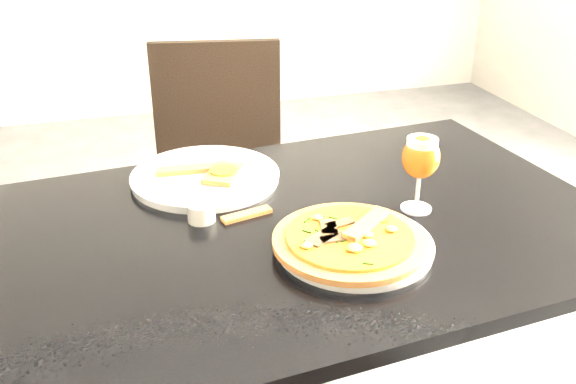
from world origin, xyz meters
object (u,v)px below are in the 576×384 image
object	(u,v)px
chair_far	(221,180)
pizza	(350,239)
dining_table	(312,258)
beer_glass	(421,158)

from	to	relation	value
chair_far	pizza	distance (m)	0.93
chair_far	pizza	xyz separation A→B (m)	(0.07, -0.88, 0.27)
pizza	dining_table	bearing A→B (deg)	101.33
chair_far	pizza	world-z (taller)	chair_far
chair_far	beer_glass	bearing A→B (deg)	-60.70
dining_table	chair_far	xyz separation A→B (m)	(-0.05, 0.75, -0.16)
dining_table	chair_far	bearing A→B (deg)	88.90
chair_far	beer_glass	distance (m)	0.89
chair_far	pizza	size ratio (longest dim) A/B	3.24
dining_table	beer_glass	bearing A→B (deg)	-9.88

